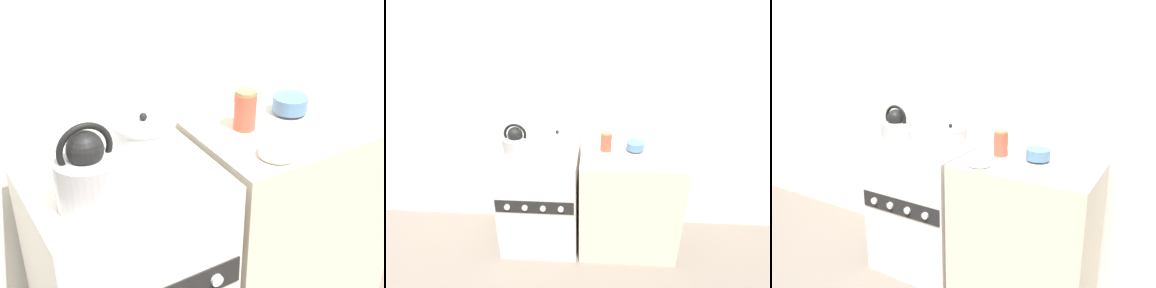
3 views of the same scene
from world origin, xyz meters
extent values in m
cube|color=silver|center=(0.00, 0.62, 1.25)|extent=(7.00, 0.06, 2.50)
cube|color=silver|center=(0.00, 0.27, 0.45)|extent=(0.65, 0.53, 0.90)
cylinder|color=silver|center=(0.21, -0.01, 0.56)|extent=(0.04, 0.02, 0.04)
cube|color=beige|center=(0.75, 0.27, 0.45)|extent=(0.80, 0.55, 0.90)
cylinder|color=#B2B2B7|center=(-0.15, 0.17, 0.98)|extent=(0.21, 0.21, 0.17)
sphere|color=black|center=(-0.15, 0.17, 1.09)|extent=(0.11, 0.11, 0.11)
torus|color=black|center=(-0.15, 0.17, 1.09)|extent=(0.17, 0.02, 0.17)
cone|color=#B2B2B7|center=(-0.05, 0.17, 1.01)|extent=(0.10, 0.05, 0.08)
cylinder|color=#B2B2B7|center=(0.15, 0.38, 0.95)|extent=(0.23, 0.23, 0.11)
cylinder|color=#B2B2B7|center=(0.15, 0.38, 1.01)|extent=(0.23, 0.23, 0.01)
sphere|color=black|center=(0.15, 0.38, 1.03)|extent=(0.03, 0.03, 0.03)
cylinder|color=#4C729E|center=(0.78, 0.34, 0.91)|extent=(0.06, 0.06, 0.01)
cylinder|color=#4C729E|center=(0.78, 0.34, 0.95)|extent=(0.14, 0.14, 0.06)
cylinder|color=beige|center=(0.52, 0.09, 0.91)|extent=(0.06, 0.06, 0.01)
cylinder|color=beige|center=(0.52, 0.09, 0.93)|extent=(0.14, 0.14, 0.03)
cylinder|color=#CC4C38|center=(0.55, 0.33, 0.98)|extent=(0.09, 0.09, 0.15)
cylinder|color=#998C4C|center=(0.55, 0.33, 1.06)|extent=(0.07, 0.07, 0.01)
camera|label=1|loc=(-0.56, -1.14, 1.88)|focal=50.00mm
camera|label=2|loc=(0.46, -1.87, 1.98)|focal=28.00mm
camera|label=3|loc=(1.48, -1.67, 1.60)|focal=35.00mm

